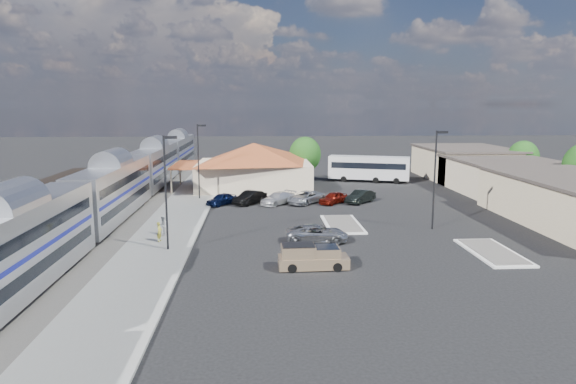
{
  "coord_description": "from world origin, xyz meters",
  "views": [
    {
      "loc": [
        -3.94,
        -45.04,
        11.3
      ],
      "look_at": [
        -1.02,
        4.52,
        2.8
      ],
      "focal_mm": 32.0,
      "sensor_mm": 36.0,
      "label": 1
    }
  ],
  "objects": [
    {
      "name": "buildings_east",
      "position": [
        28.0,
        14.28,
        2.27
      ],
      "size": [
        14.4,
        51.4,
        4.8
      ],
      "color": "#C6B28C",
      "rests_on": "ground"
    },
    {
      "name": "freight_cars",
      "position": [
        -24.0,
        8.56,
        1.93
      ],
      "size": [
        2.8,
        46.0,
        4.0
      ],
      "color": "black",
      "rests_on": "ground"
    },
    {
      "name": "platform",
      "position": [
        -12.0,
        6.0,
        0.09
      ],
      "size": [
        5.5,
        92.0,
        0.18
      ],
      "primitive_type": "cube",
      "color": "gray",
      "rests_on": "ground"
    },
    {
      "name": "lamp_lot",
      "position": [
        12.1,
        0.0,
        5.34
      ],
      "size": [
        1.08,
        0.25,
        9.0
      ],
      "color": "black",
      "rests_on": "ground"
    },
    {
      "name": "passenger_train",
      "position": [
        -18.0,
        4.93,
        2.87
      ],
      "size": [
        3.0,
        104.0,
        5.55
      ],
      "color": "silver",
      "rests_on": "ground"
    },
    {
      "name": "lamp_plat_s",
      "position": [
        -10.9,
        -6.0,
        5.34
      ],
      "size": [
        1.08,
        0.25,
        9.0
      ],
      "color": "black",
      "rests_on": "ground"
    },
    {
      "name": "pickup_truck",
      "position": [
        -0.16,
        -10.85,
        0.8
      ],
      "size": [
        4.89,
        1.92,
        1.68
      ],
      "rotation": [
        0.0,
        0.0,
        1.59
      ],
      "color": "tan",
      "rests_on": "ground"
    },
    {
      "name": "tree_depot",
      "position": [
        3.0,
        30.0,
        4.02
      ],
      "size": [
        4.71,
        4.71,
        6.63
      ],
      "color": "#382314",
      "rests_on": "ground"
    },
    {
      "name": "ground",
      "position": [
        0.0,
        0.0,
        0.0
      ],
      "size": [
        280.0,
        280.0,
        0.0
      ],
      "primitive_type": "plane",
      "color": "black",
      "rests_on": "ground"
    },
    {
      "name": "parked_car_e",
      "position": [
        4.68,
        12.56,
        0.68
      ],
      "size": [
        3.98,
        3.99,
        1.37
      ],
      "primitive_type": "imported",
      "rotation": [
        0.0,
        0.0,
        -0.78
      ],
      "color": "maroon",
      "rests_on": "ground"
    },
    {
      "name": "person_a",
      "position": [
        -12.08,
        -3.6,
        0.99
      ],
      "size": [
        0.51,
        0.66,
        1.63
      ],
      "primitive_type": "imported",
      "rotation": [
        0.0,
        0.0,
        1.35
      ],
      "color": "gold",
      "rests_on": "platform"
    },
    {
      "name": "parked_car_d",
      "position": [
        1.48,
        12.86,
        0.72
      ],
      "size": [
        5.14,
        5.46,
        1.43
      ],
      "primitive_type": "imported",
      "rotation": [
        0.0,
        0.0,
        -0.7
      ],
      "color": "#93979C",
      "rests_on": "ground"
    },
    {
      "name": "railbed",
      "position": [
        -21.0,
        8.0,
        0.06
      ],
      "size": [
        16.0,
        100.0,
        0.12
      ],
      "primitive_type": "cube",
      "color": "#4C4944",
      "rests_on": "ground"
    },
    {
      "name": "parked_car_f",
      "position": [
        7.88,
        12.86,
        0.74
      ],
      "size": [
        4.2,
        4.36,
        1.48
      ],
      "primitive_type": "imported",
      "rotation": [
        0.0,
        0.0,
        -0.75
      ],
      "color": "black",
      "rests_on": "ground"
    },
    {
      "name": "coach_bus",
      "position": [
        12.36,
        29.18,
        2.16
      ],
      "size": [
        11.91,
        5.98,
        3.75
      ],
      "rotation": [
        0.0,
        0.0,
        1.26
      ],
      "color": "white",
      "rests_on": "ground"
    },
    {
      "name": "suv",
      "position": [
        0.93,
        -3.9,
        0.72
      ],
      "size": [
        5.34,
        2.72,
        1.44
      ],
      "primitive_type": "imported",
      "rotation": [
        0.0,
        0.0,
        1.51
      ],
      "color": "#95979C",
      "rests_on": "ground"
    },
    {
      "name": "parked_car_a",
      "position": [
        -8.12,
        12.56,
        0.67
      ],
      "size": [
        3.72,
        4.08,
        1.35
      ],
      "primitive_type": "imported",
      "rotation": [
        0.0,
        0.0,
        -0.68
      ],
      "color": "#0B153A",
      "rests_on": "ground"
    },
    {
      "name": "tree_east_c",
      "position": [
        34.0,
        26.0,
        3.76
      ],
      "size": [
        4.41,
        4.41,
        6.21
      ],
      "color": "#382314",
      "rests_on": "ground"
    },
    {
      "name": "lamp_plat_n",
      "position": [
        -10.9,
        16.0,
        5.34
      ],
      "size": [
        1.08,
        0.25,
        9.0
      ],
      "color": "black",
      "rests_on": "ground"
    },
    {
      "name": "person_b",
      "position": [
        -12.16,
        -1.59,
        1.03
      ],
      "size": [
        0.74,
        0.9,
        1.7
      ],
      "primitive_type": "imported",
      "rotation": [
        0.0,
        0.0,
        -1.45
      ],
      "color": "silver",
      "rests_on": "platform"
    },
    {
      "name": "traffic_island_north",
      "position": [
        14.0,
        -8.0,
        0.1
      ],
      "size": [
        3.3,
        7.5,
        0.21
      ],
      "color": "silver",
      "rests_on": "ground"
    },
    {
      "name": "parked_car_c",
      "position": [
        -1.72,
        12.56,
        0.69
      ],
      "size": [
        4.7,
        4.79,
        1.38
      ],
      "primitive_type": "imported",
      "rotation": [
        0.0,
        0.0,
        -0.76
      ],
      "color": "silver",
      "rests_on": "ground"
    },
    {
      "name": "parked_car_b",
      "position": [
        -4.92,
        12.86,
        0.76
      ],
      "size": [
        4.1,
        4.62,
        1.52
      ],
      "primitive_type": "imported",
      "rotation": [
        0.0,
        0.0,
        -0.66
      ],
      "color": "black",
      "rests_on": "ground"
    },
    {
      "name": "station_depot",
      "position": [
        -4.56,
        24.0,
        3.13
      ],
      "size": [
        18.35,
        12.24,
        6.2
      ],
      "color": "#BFAA8B",
      "rests_on": "ground"
    },
    {
      "name": "traffic_island_south",
      "position": [
        4.0,
        2.0,
        0.1
      ],
      "size": [
        3.3,
        7.5,
        0.21
      ],
      "color": "silver",
      "rests_on": "ground"
    }
  ]
}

